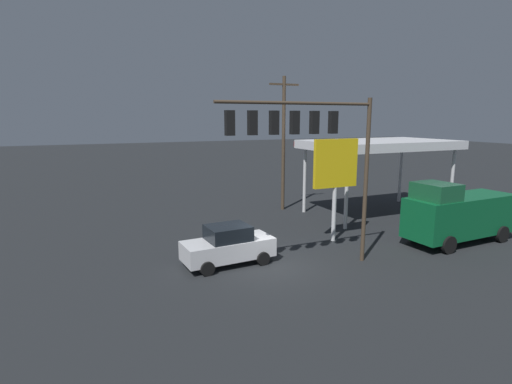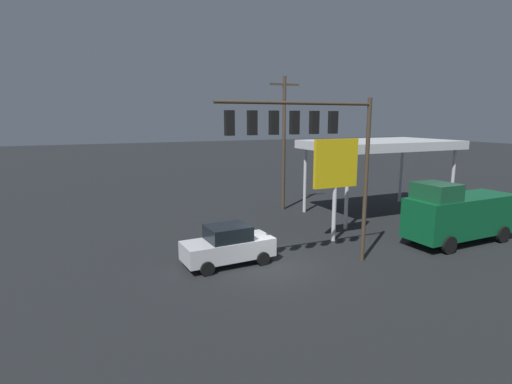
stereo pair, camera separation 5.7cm
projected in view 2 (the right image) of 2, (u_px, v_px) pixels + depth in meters
The scene contains 7 objects.
ground_plane at pixel (273, 266), 19.20m from camera, with size 200.00×200.00×0.00m, color black.
traffic_signal_assembly at pixel (308, 137), 17.51m from camera, with size 7.72×0.43×7.94m.
utility_pole at pixel (284, 141), 30.07m from camera, with size 2.40×0.26×10.03m.
gas_station_canopy at pixel (380, 145), 28.88m from camera, with size 10.58×6.33×5.41m.
price_sign at pixel (336, 168), 22.39m from camera, with size 2.80×0.27×5.87m.
sedan_far at pixel (228, 245), 19.31m from camera, with size 4.50×2.26×1.93m.
delivery_truck at pixel (458, 214), 22.50m from camera, with size 6.86×2.71×3.58m.
Camera 2 is at (8.22, 16.28, 7.04)m, focal length 28.00 mm.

